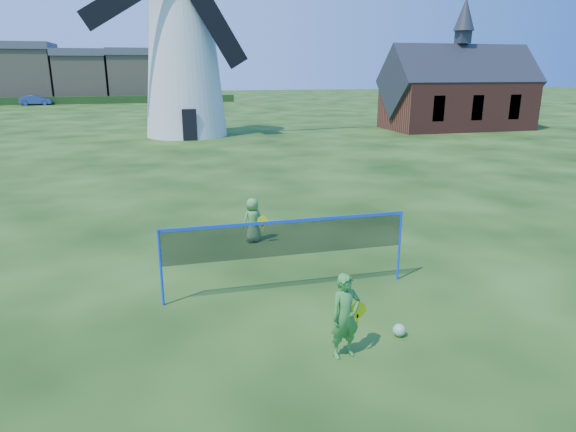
% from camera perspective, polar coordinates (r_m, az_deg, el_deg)
% --- Properties ---
extents(ground, '(220.00, 220.00, 0.00)m').
position_cam_1_polar(ground, '(10.44, -0.37, -8.76)').
color(ground, black).
rests_on(ground, ground).
extents(windmill, '(12.39, 5.53, 16.88)m').
position_cam_1_polar(windmill, '(36.17, -11.87, 18.14)').
color(windmill, silver).
rests_on(windmill, ground).
extents(chapel, '(11.36, 5.51, 9.61)m').
position_cam_1_polar(chapel, '(41.94, 18.76, 13.06)').
color(chapel, brown).
rests_on(chapel, ground).
extents(badminton_net, '(5.05, 0.05, 1.55)m').
position_cam_1_polar(badminton_net, '(10.09, -0.10, -2.68)').
color(badminton_net, blue).
rests_on(badminton_net, ground).
extents(player_girl, '(0.70, 0.42, 1.40)m').
position_cam_1_polar(player_girl, '(8.08, 6.56, -11.24)').
color(player_girl, '#3A8836').
rests_on(player_girl, ground).
extents(player_boy, '(0.70, 0.56, 1.19)m').
position_cam_1_polar(player_boy, '(13.31, -4.02, -0.47)').
color(player_boy, '#5A9748').
rests_on(player_boy, ground).
extents(play_ball, '(0.22, 0.22, 0.22)m').
position_cam_1_polar(play_ball, '(9.05, 12.54, -12.57)').
color(play_ball, green).
rests_on(play_ball, ground).
extents(hedge, '(62.00, 0.80, 1.00)m').
position_cam_1_polar(hedge, '(77.80, -29.89, 11.25)').
color(hedge, '#193814').
rests_on(hedge, ground).
extents(car_right, '(3.99, 1.57, 1.29)m').
position_cam_1_polar(car_right, '(75.71, -26.78, 11.69)').
color(car_right, navy).
rests_on(car_right, ground).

